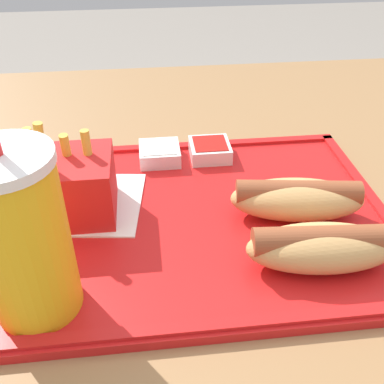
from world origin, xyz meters
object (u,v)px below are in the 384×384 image
at_px(soda_cup, 22,238).
at_px(hot_dog_near, 297,198).
at_px(hot_dog_far, 322,246).
at_px(fries_carton, 66,186).
at_px(sauce_cup_mayo, 160,153).
at_px(sauce_cup_ketchup, 210,150).

relative_size(soda_cup, hot_dog_near, 1.25).
bearing_deg(hot_dog_far, fries_carton, -23.86).
bearing_deg(fries_carton, hot_dog_near, 172.62).
bearing_deg(soda_cup, hot_dog_far, -175.82).
relative_size(hot_dog_near, fries_carton, 1.29).
distance_m(hot_dog_near, sauce_cup_mayo, 0.19).
distance_m(fries_carton, sauce_cup_ketchup, 0.20).
bearing_deg(sauce_cup_mayo, fries_carton, 44.30).
bearing_deg(fries_carton, sauce_cup_mayo, -135.70).
height_order(hot_dog_far, sauce_cup_mayo, hot_dog_far).
distance_m(soda_cup, sauce_cup_ketchup, 0.29).
xyz_separation_m(soda_cup, hot_dog_near, (-0.25, -0.09, -0.05)).
bearing_deg(sauce_cup_mayo, hot_dog_far, 123.79).
relative_size(fries_carton, sauce_cup_mayo, 2.23).
distance_m(soda_cup, hot_dog_near, 0.27).
distance_m(soda_cup, fries_carton, 0.13).
height_order(hot_dog_near, sauce_cup_mayo, hot_dog_near).
relative_size(hot_dog_near, sauce_cup_mayo, 2.87).
bearing_deg(fries_carton, sauce_cup_ketchup, -148.87).
height_order(fries_carton, sauce_cup_mayo, fries_carton).
bearing_deg(fries_carton, soda_cup, 84.42).
bearing_deg(fries_carton, hot_dog_far, 156.14).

